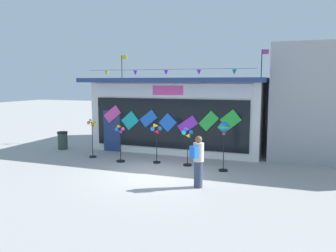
% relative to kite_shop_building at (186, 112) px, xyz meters
% --- Properties ---
extents(ground_plane, '(80.00, 80.00, 0.00)m').
position_rel_kite_shop_building_xyz_m(ground_plane, '(0.64, -5.74, -1.80)').
color(ground_plane, '#9E9B99').
extents(kite_shop_building, '(8.51, 6.48, 4.94)m').
position_rel_kite_shop_building_xyz_m(kite_shop_building, '(0.00, 0.00, 0.00)').
color(kite_shop_building, silver).
rests_on(kite_shop_building, ground_plane).
extents(wind_spinner_far_left, '(0.36, 0.32, 1.75)m').
position_rel_kite_shop_building_xyz_m(wind_spinner_far_left, '(-3.06, -4.29, -0.70)').
color(wind_spinner_far_left, black).
rests_on(wind_spinner_far_left, ground_plane).
extents(wind_spinner_left, '(0.37, 0.36, 1.60)m').
position_rel_kite_shop_building_xyz_m(wind_spinner_left, '(-1.47, -4.64, -0.85)').
color(wind_spinner_left, black).
rests_on(wind_spinner_left, ground_plane).
extents(wind_spinner_center_left, '(0.43, 0.30, 1.67)m').
position_rel_kite_shop_building_xyz_m(wind_spinner_center_left, '(0.05, -4.31, -0.61)').
color(wind_spinner_center_left, black).
rests_on(wind_spinner_center_left, ground_plane).
extents(wind_spinner_center_right, '(0.42, 0.34, 1.57)m').
position_rel_kite_shop_building_xyz_m(wind_spinner_center_right, '(1.39, -4.29, -0.76)').
color(wind_spinner_center_right, black).
rests_on(wind_spinner_center_right, ground_plane).
extents(wind_spinner_right, '(0.39, 0.39, 1.89)m').
position_rel_kite_shop_building_xyz_m(wind_spinner_right, '(2.91, -4.59, -0.27)').
color(wind_spinner_right, black).
rests_on(wind_spinner_right, ground_plane).
extents(person_near_camera, '(0.43, 0.47, 1.68)m').
position_rel_kite_shop_building_xyz_m(person_near_camera, '(2.51, -6.84, -0.91)').
color(person_near_camera, '#333D56').
rests_on(person_near_camera, ground_plane).
extents(trash_bin, '(0.52, 0.52, 0.89)m').
position_rel_kite_shop_building_xyz_m(trash_bin, '(-5.51, -3.19, -1.35)').
color(trash_bin, '#2D4238').
rests_on(trash_bin, ground_plane).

